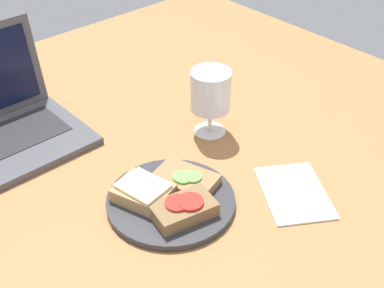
{
  "coord_description": "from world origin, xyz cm",
  "views": [
    {
      "loc": [
        -51.34,
        -60.69,
        67.13
      ],
      "look_at": [
        3.15,
        -0.08,
        8.0
      ],
      "focal_mm": 50.0,
      "sensor_mm": 36.0,
      "label": 1
    }
  ],
  "objects": [
    {
      "name": "wooden_table",
      "position": [
        0.0,
        0.0,
        1.5
      ],
      "size": [
        140.0,
        140.0,
        3.0
      ],
      "primitive_type": "cube",
      "color": "#9E6B3D",
      "rests_on": "ground"
    },
    {
      "name": "plate",
      "position": [
        -7.15,
        -5.96,
        3.66
      ],
      "size": [
        22.78,
        22.78,
        1.32
      ],
      "primitive_type": "cylinder",
      "color": "#333338",
      "rests_on": "wooden_table"
    },
    {
      "name": "sandwich_with_tomato",
      "position": [
        -8.24,
        -10.62,
        5.77
      ],
      "size": [
        11.6,
        8.42,
        3.15
      ],
      "color": "brown",
      "rests_on": "plate"
    },
    {
      "name": "sandwich_with_cucumber",
      "position": [
        -2.59,
        -4.65,
        5.32
      ],
      "size": [
        10.27,
        12.84,
        2.27
      ],
      "color": "#937047",
      "rests_on": "plate"
    },
    {
      "name": "sandwich_with_cheese",
      "position": [
        -10.62,
        -2.67,
        5.8
      ],
      "size": [
        10.09,
        11.36,
        3.1
      ],
      "color": "#A88456",
      "rests_on": "plate"
    },
    {
      "name": "wine_glass",
      "position": [
        13.45,
        5.8,
        12.39
      ],
      "size": [
        8.25,
        8.25,
        14.27
      ],
      "color": "white",
      "rests_on": "wooden_table"
    },
    {
      "name": "napkin",
      "position": [
        11.32,
        -18.71,
        3.2
      ],
      "size": [
        17.82,
        19.24,
        0.4
      ],
      "primitive_type": "cube",
      "rotation": [
        0.0,
        0.0,
        -0.57
      ],
      "color": "white",
      "rests_on": "wooden_table"
    }
  ]
}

